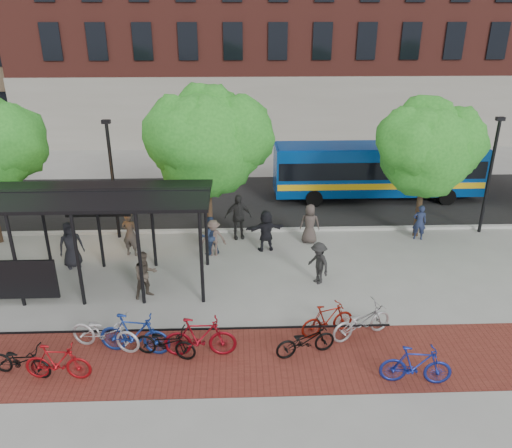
{
  "coord_description": "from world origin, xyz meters",
  "views": [
    {
      "loc": [
        -1.74,
        -16.47,
        9.04
      ],
      "look_at": [
        -1.11,
        1.07,
        1.6
      ],
      "focal_mm": 35.0,
      "sensor_mm": 36.0,
      "label": 1
    }
  ],
  "objects_px": {
    "bus": "(377,168)",
    "pedestrian_5": "(266,231)",
    "bike_4": "(165,342)",
    "bike_11": "(416,365)",
    "bike_0": "(21,361)",
    "bike_2": "(105,332)",
    "pedestrian_3": "(213,238)",
    "pedestrian_9": "(318,263)",
    "pedestrian_7": "(419,222)",
    "pedestrian_0": "(71,245)",
    "lamp_post_right": "(490,173)",
    "bike_1": "(58,362)",
    "pedestrian_1": "(130,234)",
    "tree_b": "(209,137)",
    "bike_3": "(134,334)",
    "bike_9": "(328,319)",
    "tree_c": "(429,145)",
    "bike_5": "(200,337)",
    "pedestrian_6": "(310,224)",
    "bike_8": "(305,340)",
    "bus_shelter": "(50,207)",
    "pedestrian_2": "(209,235)",
    "pedestrian_4": "(238,217)",
    "pedestrian_8": "(145,275)",
    "bike_10": "(362,321)"
  },
  "relations": [
    {
      "from": "bus",
      "to": "pedestrian_5",
      "type": "distance_m",
      "value": 8.65
    },
    {
      "from": "bike_4",
      "to": "bike_11",
      "type": "relative_size",
      "value": 0.97
    },
    {
      "from": "bike_0",
      "to": "bike_2",
      "type": "bearing_deg",
      "value": -47.51
    },
    {
      "from": "bike_4",
      "to": "pedestrian_3",
      "type": "distance_m",
      "value": 6.52
    },
    {
      "from": "bike_4",
      "to": "pedestrian_9",
      "type": "height_order",
      "value": "pedestrian_9"
    },
    {
      "from": "bike_4",
      "to": "pedestrian_7",
      "type": "bearing_deg",
      "value": -36.61
    },
    {
      "from": "bus",
      "to": "bike_4",
      "type": "bearing_deg",
      "value": -125.99
    },
    {
      "from": "bus",
      "to": "bike_11",
      "type": "xyz_separation_m",
      "value": [
        -2.62,
        -14.26,
        -1.08
      ]
    },
    {
      "from": "bike_0",
      "to": "pedestrian_0",
      "type": "height_order",
      "value": "pedestrian_0"
    },
    {
      "from": "lamp_post_right",
      "to": "bus",
      "type": "distance_m",
      "value": 5.9
    },
    {
      "from": "bike_1",
      "to": "pedestrian_1",
      "type": "distance_m",
      "value": 7.45
    },
    {
      "from": "bus",
      "to": "bike_4",
      "type": "height_order",
      "value": "bus"
    },
    {
      "from": "bike_11",
      "to": "tree_b",
      "type": "bearing_deg",
      "value": 38.14
    },
    {
      "from": "bike_3",
      "to": "bike_9",
      "type": "xyz_separation_m",
      "value": [
        5.65,
        0.69,
        -0.11
      ]
    },
    {
      "from": "lamp_post_right",
      "to": "bike_11",
      "type": "distance_m",
      "value": 11.7
    },
    {
      "from": "tree_c",
      "to": "bike_5",
      "type": "relative_size",
      "value": 2.87
    },
    {
      "from": "pedestrian_3",
      "to": "pedestrian_5",
      "type": "height_order",
      "value": "pedestrian_5"
    },
    {
      "from": "bike_3",
      "to": "pedestrian_0",
      "type": "distance_m",
      "value": 6.42
    },
    {
      "from": "bike_9",
      "to": "bike_0",
      "type": "bearing_deg",
      "value": 81.22
    },
    {
      "from": "pedestrian_6",
      "to": "lamp_post_right",
      "type": "bearing_deg",
      "value": -163.11
    },
    {
      "from": "bike_5",
      "to": "bike_8",
      "type": "relative_size",
      "value": 1.15
    },
    {
      "from": "bus_shelter",
      "to": "tree_b",
      "type": "bearing_deg",
      "value": 36.21
    },
    {
      "from": "bike_5",
      "to": "pedestrian_2",
      "type": "height_order",
      "value": "pedestrian_2"
    },
    {
      "from": "bike_1",
      "to": "bike_2",
      "type": "bearing_deg",
      "value": -32.69
    },
    {
      "from": "bike_3",
      "to": "pedestrian_6",
      "type": "bearing_deg",
      "value": -29.27
    },
    {
      "from": "bike_0",
      "to": "pedestrian_4",
      "type": "height_order",
      "value": "pedestrian_4"
    },
    {
      "from": "tree_b",
      "to": "bike_0",
      "type": "distance_m",
      "value": 10.72
    },
    {
      "from": "bus_shelter",
      "to": "pedestrian_5",
      "type": "height_order",
      "value": "bus_shelter"
    },
    {
      "from": "pedestrian_0",
      "to": "pedestrian_8",
      "type": "distance_m",
      "value": 3.99
    },
    {
      "from": "tree_b",
      "to": "pedestrian_2",
      "type": "relative_size",
      "value": 4.01
    },
    {
      "from": "bus_shelter",
      "to": "bike_9",
      "type": "bearing_deg",
      "value": -20.49
    },
    {
      "from": "tree_b",
      "to": "pedestrian_7",
      "type": "relative_size",
      "value": 4.15
    },
    {
      "from": "pedestrian_2",
      "to": "pedestrian_8",
      "type": "xyz_separation_m",
      "value": [
        -2.01,
        -3.29,
        0.05
      ]
    },
    {
      "from": "tree_c",
      "to": "pedestrian_1",
      "type": "height_order",
      "value": "tree_c"
    },
    {
      "from": "bike_9",
      "to": "bike_10",
      "type": "xyz_separation_m",
      "value": [
        1.0,
        -0.15,
        0.01
      ]
    },
    {
      "from": "pedestrian_0",
      "to": "pedestrian_1",
      "type": "bearing_deg",
      "value": -3.77
    },
    {
      "from": "bike_2",
      "to": "pedestrian_0",
      "type": "bearing_deg",
      "value": 42.39
    },
    {
      "from": "pedestrian_6",
      "to": "pedestrian_7",
      "type": "relative_size",
      "value": 1.1
    },
    {
      "from": "bus",
      "to": "pedestrian_4",
      "type": "relative_size",
      "value": 5.38
    },
    {
      "from": "bus",
      "to": "bike_1",
      "type": "relative_size",
      "value": 5.97
    },
    {
      "from": "bus_shelter",
      "to": "pedestrian_7",
      "type": "relative_size",
      "value": 6.8
    },
    {
      "from": "bike_1",
      "to": "bike_2",
      "type": "height_order",
      "value": "bike_2"
    },
    {
      "from": "pedestrian_2",
      "to": "bike_9",
      "type": "bearing_deg",
      "value": 95.29
    },
    {
      "from": "bike_1",
      "to": "bike_8",
      "type": "height_order",
      "value": "bike_1"
    },
    {
      "from": "bus_shelter",
      "to": "bike_10",
      "type": "relative_size",
      "value": 5.19
    },
    {
      "from": "bus",
      "to": "bike_0",
      "type": "bearing_deg",
      "value": -134.15
    },
    {
      "from": "tree_b",
      "to": "bus",
      "type": "bearing_deg",
      "value": 30.0
    },
    {
      "from": "bike_1",
      "to": "pedestrian_6",
      "type": "xyz_separation_m",
      "value": [
        7.83,
        8.36,
        0.32
      ]
    },
    {
      "from": "bike_10",
      "to": "pedestrian_3",
      "type": "xyz_separation_m",
      "value": [
        -4.66,
        5.67,
        0.23
      ]
    },
    {
      "from": "lamp_post_right",
      "to": "tree_c",
      "type": "bearing_deg",
      "value": -175.09
    }
  ]
}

